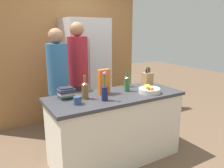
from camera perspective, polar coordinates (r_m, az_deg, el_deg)
The scene contains 15 objects.
ground_plane at distance 3.13m, azimuth 0.88°, elevation -18.64°, with size 14.00×14.00×0.00m, color brown.
kitchen_island at distance 2.91m, azimuth 0.91°, elevation -11.20°, with size 1.73×0.71×0.89m.
back_wall_wood at distance 4.25m, azimuth -11.68°, elevation 8.43°, with size 2.93×0.12×2.60m.
refrigerator at distance 4.05m, azimuth -6.85°, elevation 3.24°, with size 0.76×0.62×1.89m.
fruit_bowl at distance 2.86m, azimuth 9.77°, elevation -1.52°, with size 0.28×0.28×0.11m.
knife_block at distance 3.11m, azimuth 9.24°, elevation 1.03°, with size 0.13×0.11×0.30m.
flower_vase at distance 2.50m, azimuth -1.92°, elevation -1.85°, with size 0.07×0.07×0.34m.
cereal_box at distance 2.76m, azimuth -2.15°, elevation 0.60°, with size 0.17×0.08×0.32m.
coffee_mug at distance 2.42m, azimuth -9.01°, elevation -4.24°, with size 0.12×0.09×0.09m.
book_stack at distance 2.65m, azimuth -11.92°, elevation -2.28°, with size 0.19×0.15×0.13m.
bottle_oil at distance 2.58m, azimuth -7.06°, elevation -1.46°, with size 0.08×0.08×0.28m.
bottle_vinegar at distance 2.89m, azimuth 4.00°, elevation 0.24°, with size 0.07×0.07×0.28m.
bottle_wine at distance 3.14m, azimuth 3.90°, elevation 0.90°, with size 0.08×0.08×0.22m.
person_at_sink at distance 3.08m, azimuth -13.80°, elevation 0.31°, with size 0.28×0.28×1.71m.
person_in_blue at distance 3.38m, azimuth -8.77°, elevation 2.61°, with size 0.30×0.30×1.80m.
Camera 1 is at (-1.39, -2.25, 1.67)m, focal length 35.00 mm.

